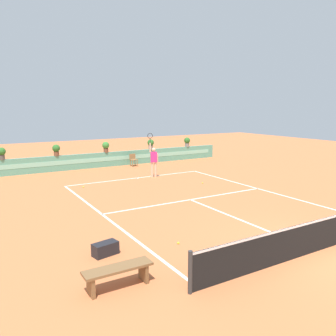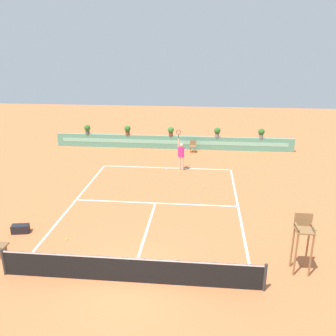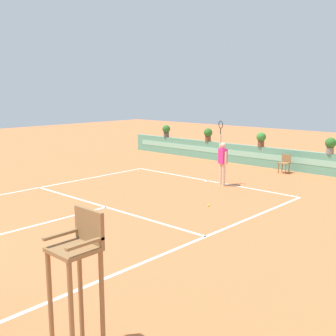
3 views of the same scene
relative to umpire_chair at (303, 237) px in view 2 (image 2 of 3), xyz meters
name	(u,v)px [view 2 (image 2 of 3)]	position (x,y,z in m)	size (l,w,h in m)	color
ground_plane	(154,207)	(-5.80, 4.74, -1.34)	(60.00, 60.00, 0.00)	#C66B3D
court_lines	(156,200)	(-5.80, 5.45, -1.34)	(8.32, 11.94, 0.01)	white
net	(130,269)	(-5.80, -1.26, -0.83)	(8.92, 0.10, 1.00)	#333333
back_wall_barrier	(173,142)	(-5.80, 15.12, -0.84)	(18.00, 0.21, 1.00)	#599E84
umpire_chair	(303,237)	(0.00, 0.00, 0.00)	(0.60, 0.60, 2.14)	olive
ball_kid_chair	(193,146)	(-4.24, 14.39, -0.86)	(0.44, 0.44, 0.85)	olive
gear_bag	(20,229)	(-11.10, 1.60, -1.16)	(0.70, 0.36, 0.36)	black
tennis_player	(181,154)	(-4.85, 10.30, -0.29)	(0.58, 0.34, 2.58)	beige
tennis_ball_near_baseline	(112,170)	(-9.19, 9.86, -1.31)	(0.07, 0.07, 0.07)	#CCE033
tennis_ball_mid_court	(67,239)	(-8.94, 1.20, -1.31)	(0.07, 0.07, 0.07)	#CCE033
tennis_ball_by_sideline	(204,187)	(-3.39, 7.49, -1.31)	(0.07, 0.07, 0.07)	#CCE033
potted_plant_left	(128,130)	(-9.25, 15.13, 0.07)	(0.48, 0.48, 0.72)	brown
potted_plant_right	(217,132)	(-2.48, 15.13, 0.07)	(0.48, 0.48, 0.72)	gray
potted_plant_far_left	(87,129)	(-12.39, 15.13, 0.07)	(0.48, 0.48, 0.72)	#514C47
potted_plant_centre	(171,131)	(-5.95, 15.13, 0.07)	(0.48, 0.48, 0.72)	brown
potted_plant_far_right	(261,133)	(0.73, 15.13, 0.07)	(0.48, 0.48, 0.72)	gray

